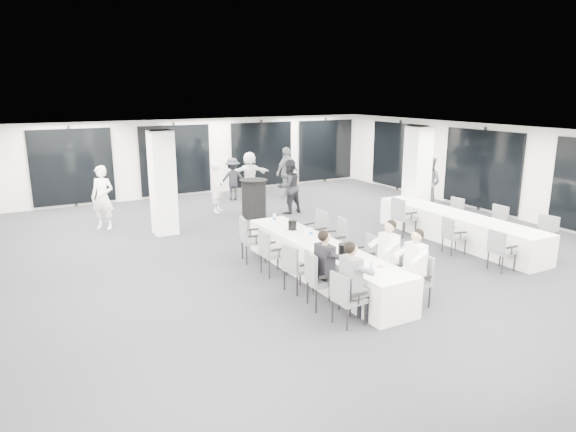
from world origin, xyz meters
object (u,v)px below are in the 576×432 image
object	(u,v)px
ice_bucket_far	(292,225)
chair_side_left_mid	(452,233)
chair_main_left_near	(346,295)
chair_main_left_far	(250,237)
standing_guest_d	(287,169)
standing_guest_g	(102,193)
chair_main_right_second	(392,266)
standing_guest_c	(233,176)
banquet_table_main	(321,261)
banquet_table_side	(456,228)
standing_guest_h	(429,179)
chair_main_left_second	(319,276)
standing_guest_a	(217,184)
ice_bucket_near	(344,251)
chair_main_right_fourth	(336,238)
chair_side_left_near	(500,248)
standing_guest_b	(289,183)
standing_guest_f	(250,171)
cocktail_table	(254,198)
chair_main_left_mid	(295,265)
chair_main_right_far	(317,229)
chair_side_right_near	(544,234)
chair_main_right_near	(419,277)
chair_side_right_far	(454,212)
chair_main_right_mid	(366,254)
chair_main_left_fourth	(270,250)
chair_side_left_far	(402,214)
chair_side_right_mid	(496,222)

from	to	relation	value
ice_bucket_far	chair_side_left_mid	bearing A→B (deg)	-20.40
chair_main_left_near	chair_main_left_far	xyz separation A→B (m)	(-0.01, 3.75, 0.07)
standing_guest_d	standing_guest_g	xyz separation A→B (m)	(-6.65, -1.36, -0.02)
chair_main_right_second	standing_guest_c	world-z (taller)	standing_guest_c
banquet_table_main	chair_main_left_near	xyz separation A→B (m)	(-0.83, -2.04, 0.15)
banquet_table_side	chair_side_left_mid	distance (m)	1.04
standing_guest_c	standing_guest_h	bearing A→B (deg)	150.72
banquet_table_main	chair_main_left_second	bearing A→B (deg)	-124.36
chair_side_left_mid	standing_guest_g	size ratio (longest dim) A/B	0.43
standing_guest_a	standing_guest_h	xyz separation A→B (m)	(6.28, -2.87, 0.05)
ice_bucket_near	banquet_table_main	bearing A→B (deg)	84.00
chair_main_right_fourth	chair_side_left_near	world-z (taller)	chair_main_right_fourth
standing_guest_b	standing_guest_f	distance (m)	3.15
chair_side_left_near	ice_bucket_near	distance (m)	3.78
cocktail_table	chair_main_left_mid	distance (m)	6.12
banquet_table_side	chair_side_left_mid	xyz separation A→B (m)	(-0.83, -0.62, 0.13)
cocktail_table	chair_main_right_fourth	bearing A→B (deg)	-92.38
standing_guest_h	banquet_table_main	bearing A→B (deg)	100.99
cocktail_table	standing_guest_a	bearing A→B (deg)	120.10
chair_main_right_far	chair_side_right_near	xyz separation A→B (m)	(4.45, -2.87, -0.02)
chair_side_left_near	standing_guest_b	xyz separation A→B (m)	(-1.37, 6.90, 0.45)
banquet_table_main	chair_side_right_near	bearing A→B (deg)	-14.38
chair_main_left_mid	standing_guest_a	bearing A→B (deg)	161.74
standing_guest_c	standing_guest_g	bearing A→B (deg)	32.67
chair_main_right_near	chair_main_right_second	size ratio (longest dim) A/B	1.03
chair_side_right_far	standing_guest_g	bearing A→B (deg)	57.58
chair_main_right_mid	standing_guest_b	bearing A→B (deg)	-4.77
chair_main_left_mid	chair_side_left_mid	world-z (taller)	chair_main_left_mid
chair_main_left_fourth	standing_guest_h	world-z (taller)	standing_guest_h
chair_main_right_second	chair_main_right_far	world-z (taller)	chair_main_right_far
chair_side_left_far	standing_guest_c	distance (m)	6.85
standing_guest_d	standing_guest_f	xyz separation A→B (m)	(-1.08, 0.89, -0.11)
chair_side_right_mid	standing_guest_f	world-z (taller)	standing_guest_f
chair_side_right_mid	standing_guest_g	size ratio (longest dim) A/B	0.47
chair_side_right_mid	standing_guest_b	distance (m)	6.22
chair_main_right_far	standing_guest_d	distance (m)	6.70
cocktail_table	chair_main_right_fourth	world-z (taller)	cocktail_table
chair_main_right_second	standing_guest_b	bearing A→B (deg)	-12.09
cocktail_table	chair_main_right_second	xyz separation A→B (m)	(-0.21, -6.68, -0.08)
chair_side_right_near	standing_guest_f	bearing A→B (deg)	9.67
chair_main_left_near	chair_main_left_far	size ratio (longest dim) A/B	0.89
banquet_table_side	chair_side_left_near	size ratio (longest dim) A/B	5.52
cocktail_table	standing_guest_d	bearing A→B (deg)	43.01
chair_main_left_fourth	chair_side_right_far	size ratio (longest dim) A/B	1.05
standing_guest_b	ice_bucket_far	bearing A→B (deg)	53.10
banquet_table_side	chair_side_left_mid	world-z (taller)	chair_side_left_mid
chair_main_left_fourth	standing_guest_f	bearing A→B (deg)	158.69
standing_guest_b	standing_guest_f	world-z (taller)	standing_guest_b
chair_side_right_near	standing_guest_h	world-z (taller)	standing_guest_h
standing_guest_g	standing_guest_a	bearing A→B (deg)	45.17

